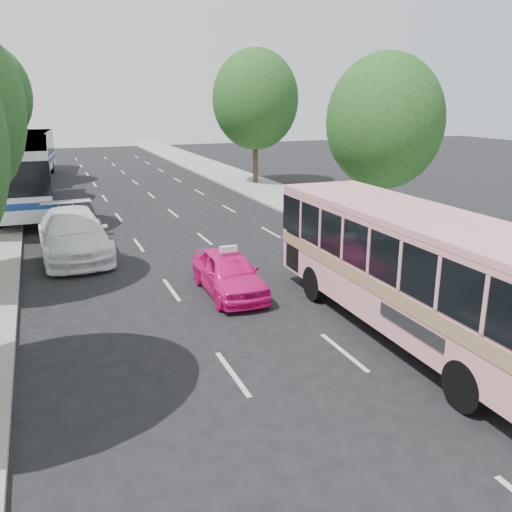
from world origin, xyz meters
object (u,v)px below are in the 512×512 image
pink_taxi (229,273)px  tour_coach_rear (30,152)px  tour_coach_front (23,170)px  pink_bus (411,259)px  white_pickup (74,234)px

pink_taxi → tour_coach_rear: size_ratio=0.34×
tour_coach_front → pink_bus: bearing=-65.0°
pink_bus → pink_taxi: size_ratio=2.55×
tour_coach_front → pink_taxi: bearing=-68.8°
pink_bus → tour_coach_rear: tour_coach_rear is taller
pink_taxi → white_pickup: size_ratio=0.66×
white_pickup → tour_coach_front: tour_coach_front is taller
pink_bus → white_pickup: pink_bus is taller
white_pickup → pink_taxi: bearing=-57.7°
pink_taxi → white_pickup: (-4.25, 6.32, 0.20)m
tour_coach_front → tour_coach_rear: size_ratio=1.07×
white_pickup → tour_coach_rear: (-1.51, 22.94, 1.20)m
pink_bus → tour_coach_rear: bearing=105.9°
white_pickup → tour_coach_front: 10.51m
pink_taxi → white_pickup: 7.62m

